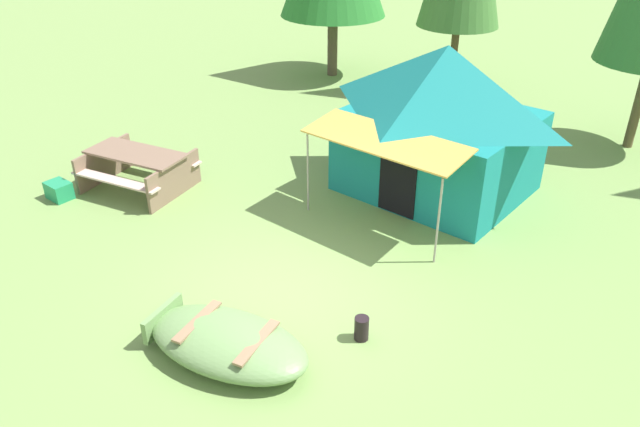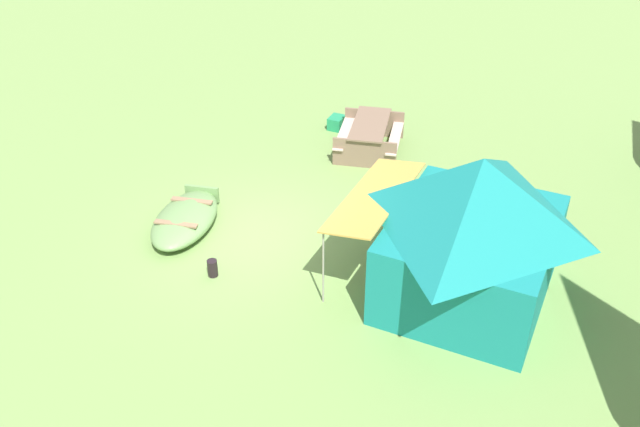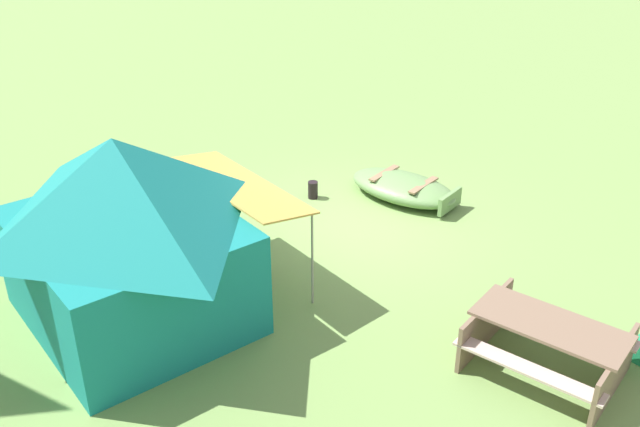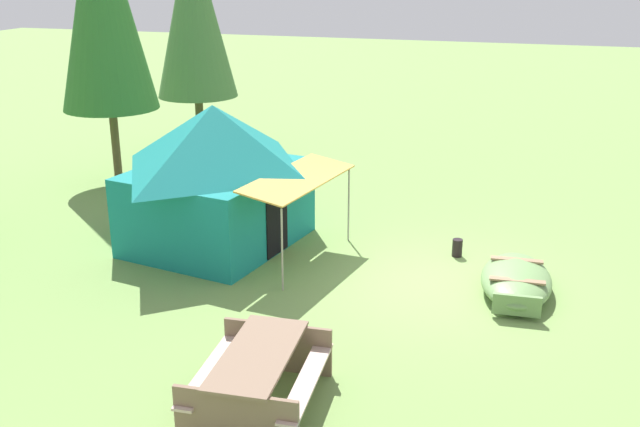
% 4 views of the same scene
% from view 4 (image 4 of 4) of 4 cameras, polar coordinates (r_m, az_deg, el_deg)
% --- Properties ---
extents(ground_plane, '(80.00, 80.00, 0.00)m').
position_cam_4_polar(ground_plane, '(13.31, 8.17, -5.29)').
color(ground_plane, '#71944C').
extents(beached_rowboat, '(2.33, 1.33, 0.46)m').
position_cam_4_polar(beached_rowboat, '(13.13, 14.98, -4.99)').
color(beached_rowboat, '#688E51').
rests_on(beached_rowboat, ground_plane).
extents(canvas_cabin_tent, '(3.92, 4.32, 2.83)m').
position_cam_4_polar(canvas_cabin_tent, '(14.59, -8.08, 3.08)').
color(canvas_cabin_tent, '#167B79').
rests_on(canvas_cabin_tent, ground_plane).
extents(picnic_table, '(2.05, 1.67, 0.76)m').
position_cam_4_polar(picnic_table, '(9.62, -4.81, -12.13)').
color(picnic_table, '#7C624D').
rests_on(picnic_table, ground_plane).
extents(fuel_can, '(0.28, 0.28, 0.35)m').
position_cam_4_polar(fuel_can, '(14.47, 10.60, -2.63)').
color(fuel_can, black).
rests_on(fuel_can, ground_plane).
extents(pine_tree_back_right, '(2.32, 2.32, 6.49)m').
position_cam_4_polar(pine_tree_back_right, '(21.81, -9.77, 15.24)').
color(pine_tree_back_right, '#484228').
rests_on(pine_tree_back_right, ground_plane).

